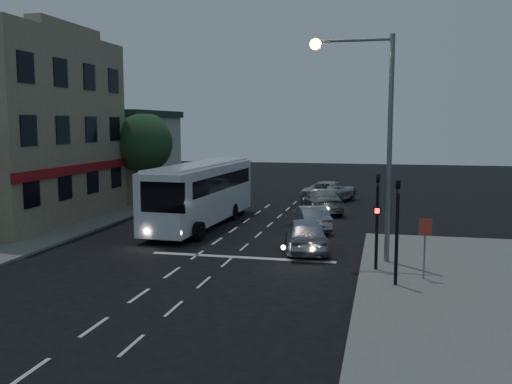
% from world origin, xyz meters
% --- Properties ---
extents(ground, '(120.00, 120.00, 0.00)m').
position_xyz_m(ground, '(0.00, 0.00, 0.00)').
color(ground, black).
extents(sidewalk_far, '(12.00, 50.00, 0.12)m').
position_xyz_m(sidewalk_far, '(-13.00, 8.00, 0.06)').
color(sidewalk_far, slate).
rests_on(sidewalk_far, ground).
extents(road_markings, '(8.00, 30.55, 0.01)m').
position_xyz_m(road_markings, '(1.29, 3.31, 0.00)').
color(road_markings, silver).
rests_on(road_markings, ground).
extents(tour_bus, '(2.94, 11.45, 3.49)m').
position_xyz_m(tour_bus, '(-2.04, 8.82, 1.88)').
color(tour_bus, silver).
rests_on(tour_bus, ground).
extents(car_suv, '(2.67, 4.81, 1.55)m').
position_xyz_m(car_suv, '(4.48, 3.80, 0.77)').
color(car_suv, '#AAA9B7').
rests_on(car_suv, ground).
extents(car_sedan_a, '(2.69, 4.30, 1.34)m').
position_xyz_m(car_sedan_a, '(4.05, 8.84, 0.67)').
color(car_sedan_a, '#9C9CAA').
rests_on(car_sedan_a, ground).
extents(car_sedan_b, '(3.53, 5.36, 1.44)m').
position_xyz_m(car_sedan_b, '(3.98, 15.08, 0.72)').
color(car_sedan_b, '#949494').
rests_on(car_sedan_b, ground).
extents(car_sedan_c, '(4.04, 5.98, 1.52)m').
position_xyz_m(car_sedan_c, '(4.00, 20.17, 0.76)').
color(car_sedan_c, silver).
rests_on(car_sedan_c, ground).
extents(traffic_signal_main, '(0.25, 0.35, 4.10)m').
position_xyz_m(traffic_signal_main, '(7.60, 0.78, 2.42)').
color(traffic_signal_main, black).
rests_on(traffic_signal_main, sidewalk_near).
extents(traffic_signal_side, '(0.18, 0.15, 4.10)m').
position_xyz_m(traffic_signal_side, '(8.30, -1.20, 2.42)').
color(traffic_signal_side, black).
rests_on(traffic_signal_side, sidewalk_near).
extents(regulatory_sign, '(0.45, 0.12, 2.20)m').
position_xyz_m(regulatory_sign, '(9.30, -0.24, 1.60)').
color(regulatory_sign, slate).
rests_on(regulatory_sign, sidewalk_near).
extents(streetlight, '(3.32, 0.44, 9.00)m').
position_xyz_m(streetlight, '(7.34, 2.20, 5.73)').
color(streetlight, slate).
rests_on(streetlight, sidewalk_near).
extents(main_building, '(10.12, 12.00, 11.00)m').
position_xyz_m(main_building, '(-13.96, 8.00, 5.16)').
color(main_building, '#8C7A59').
rests_on(main_building, sidewalk_far).
extents(low_building_north, '(9.40, 9.40, 6.50)m').
position_xyz_m(low_building_north, '(-13.50, 20.00, 3.39)').
color(low_building_north, '#B9AFA2').
rests_on(low_building_north, sidewalk_far).
extents(street_tree, '(4.00, 4.00, 6.20)m').
position_xyz_m(street_tree, '(-8.21, 15.02, 4.50)').
color(street_tree, black).
rests_on(street_tree, sidewalk_far).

